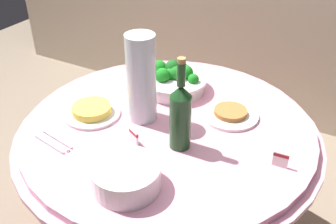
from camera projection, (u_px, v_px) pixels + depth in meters
buffet_table at (168, 193)px, 1.69m from camera, size 1.16×1.16×0.74m
broccoli_bowl at (174, 80)px, 1.68m from camera, size 0.28×0.28×0.12m
plate_stack at (126, 177)px, 1.18m from camera, size 0.21×0.21×0.08m
wine_bottle at (180, 115)px, 1.31m from camera, size 0.07×0.07×0.34m
decorative_fruit_vase at (142, 81)px, 1.44m from camera, size 0.11×0.11×0.34m
serving_tongs at (55, 142)px, 1.38m from camera, size 0.17×0.07×0.01m
food_plate_peanuts at (230, 114)px, 1.53m from camera, size 0.22×0.22×0.03m
food_plate_fried_egg at (92, 111)px, 1.53m from camera, size 0.22×0.22×0.04m
label_placard_front at (134, 136)px, 1.37m from camera, size 0.05×0.03×0.05m
label_placard_mid at (281, 159)px, 1.27m from camera, size 0.05×0.01×0.05m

